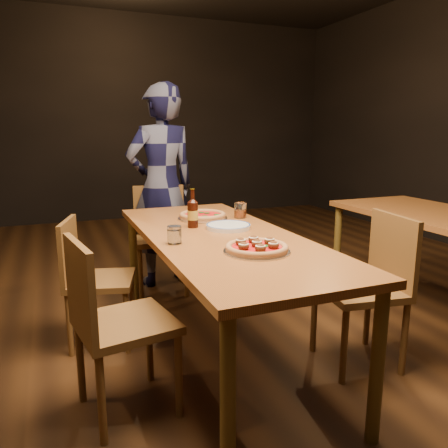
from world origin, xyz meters
name	(u,v)px	position (x,y,z in m)	size (l,w,h in m)	color
ground	(221,355)	(0.00, 0.00, 0.00)	(9.00, 9.00, 0.00)	black
room_shell	(220,26)	(0.00, 0.00, 1.86)	(9.00, 9.00, 9.00)	black
table_main	(221,246)	(0.00, 0.00, 0.68)	(0.80, 2.00, 0.75)	brown
chair_main_nw	(126,322)	(-0.60, -0.32, 0.45)	(0.42, 0.42, 0.90)	brown
chair_main_sw	(101,279)	(-0.63, 0.44, 0.42)	(0.39, 0.39, 0.84)	brown
chair_main_e	(359,288)	(0.70, -0.37, 0.45)	(0.42, 0.42, 0.91)	brown
chair_end	(161,238)	(-0.06, 1.20, 0.46)	(0.43, 0.43, 0.91)	brown
pizza_meatball	(257,247)	(0.03, -0.41, 0.77)	(0.33, 0.33, 0.06)	#B7B7BF
pizza_margherita	(203,216)	(0.05, 0.46, 0.77)	(0.33, 0.33, 0.04)	#B7B7BF
plate_stack	(228,226)	(0.10, 0.12, 0.76)	(0.27, 0.27, 0.03)	white
beer_bottle	(193,214)	(-0.09, 0.23, 0.83)	(0.07, 0.07, 0.23)	black
water_glass	(174,235)	(-0.30, -0.10, 0.80)	(0.07, 0.07, 0.09)	white
amber_glass	(240,210)	(0.30, 0.40, 0.80)	(0.08, 0.08, 0.10)	#AF4A13
diner	(162,187)	(0.01, 1.40, 0.86)	(0.63, 0.41, 1.72)	black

